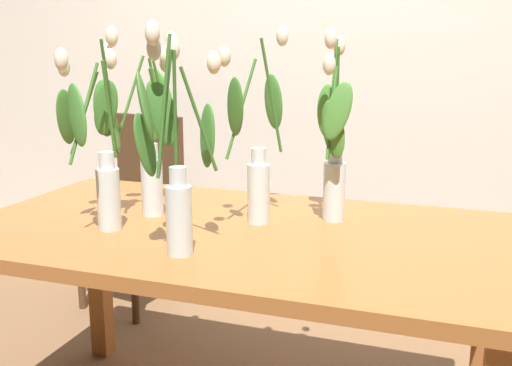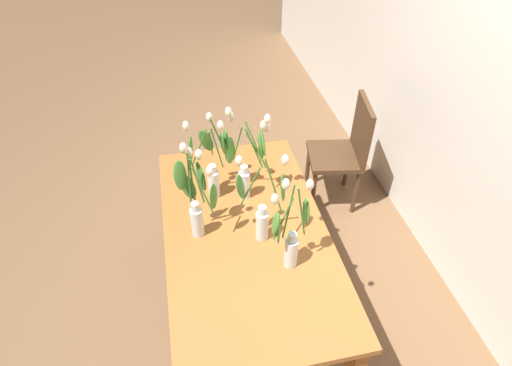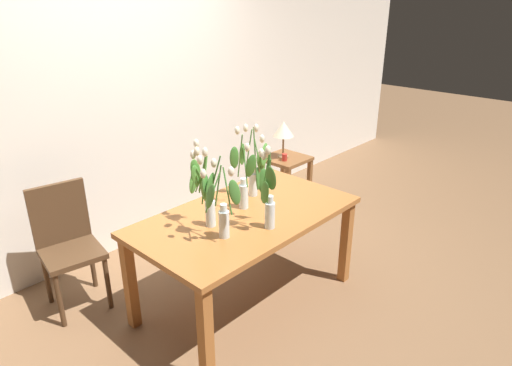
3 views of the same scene
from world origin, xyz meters
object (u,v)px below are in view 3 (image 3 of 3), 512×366
tulip_vase_0 (204,193)px  tulip_vase_1 (267,196)px  tulip_vase_4 (254,170)px  dining_chair (67,240)px  tulip_vase_2 (243,183)px  tulip_vase_3 (219,204)px  pillar_candle (285,157)px  table_lamp (284,130)px  side_table (286,167)px  dining_table (246,225)px

tulip_vase_0 → tulip_vase_1: tulip_vase_1 is taller
tulip_vase_4 → dining_chair: 1.46m
tulip_vase_0 → tulip_vase_2: tulip_vase_2 is taller
tulip_vase_3 → tulip_vase_4: 0.69m
tulip_vase_1 → tulip_vase_4: 0.53m
tulip_vase_0 → pillar_candle: bearing=23.3°
tulip_vase_2 → dining_chair: 1.35m
pillar_candle → tulip_vase_0: bearing=-156.7°
dining_chair → table_lamp: 2.42m
tulip_vase_4 → side_table: size_ratio=1.05×
dining_chair → tulip_vase_1: bearing=-55.7°
tulip_vase_2 → tulip_vase_3: (-0.41, -0.20, 0.04)m
tulip_vase_4 → side_table: tulip_vase_4 is taller
tulip_vase_0 → tulip_vase_3: 0.21m
table_lamp → pillar_candle: size_ratio=5.31×
tulip_vase_0 → dining_chair: 1.14m
pillar_candle → dining_table: bearing=-150.0°
tulip_vase_1 → side_table: size_ratio=1.06×
dining_table → dining_chair: dining_chair is taller
tulip_vase_1 → tulip_vase_2: 0.35m
dining_chair → tulip_vase_3: bearing=-64.3°
tulip_vase_1 → dining_chair: 1.53m
tulip_vase_0 → tulip_vase_4: 0.58m
tulip_vase_0 → tulip_vase_2: size_ratio=0.98×
dining_table → tulip_vase_0: (-0.30, 0.08, 0.32)m
tulip_vase_0 → tulip_vase_1: (0.25, -0.33, 0.00)m
dining_table → side_table: dining_table is taller
dining_table → side_table: bearing=30.1°
dining_chair → side_table: size_ratio=1.69×
tulip_vase_4 → pillar_candle: size_ratio=7.68×
tulip_vase_2 → pillar_candle: size_ratio=7.79×
tulip_vase_3 → pillar_candle: bearing=28.0°
dining_table → tulip_vase_1: size_ratio=2.73×
tulip_vase_1 → side_table: (1.60, 1.15, -0.54)m
tulip_vase_2 → tulip_vase_4: tulip_vase_2 is taller
tulip_vase_2 → tulip_vase_4: size_ratio=1.01×
dining_chair → tulip_vase_2: bearing=-43.3°
tulip_vase_0 → dining_chair: (-0.58, 0.88, -0.45)m
tulip_vase_4 → table_lamp: 1.47m
dining_table → tulip_vase_0: 0.45m
tulip_vase_1 → pillar_candle: tulip_vase_1 is taller
tulip_vase_3 → dining_chair: bearing=115.7°
tulip_vase_0 → tulip_vase_3: (-0.05, -0.21, 0.01)m
pillar_candle → tulip_vase_4: bearing=-150.5°
dining_table → tulip_vase_2: size_ratio=2.74×
tulip_vase_2 → dining_chair: (-0.94, 0.88, -0.41)m
tulip_vase_4 → pillar_candle: bearing=29.5°
side_table → dining_chair: bearing=178.6°
tulip_vase_2 → side_table: (1.49, 0.82, -0.50)m
tulip_vase_0 → tulip_vase_4: size_ratio=0.99×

